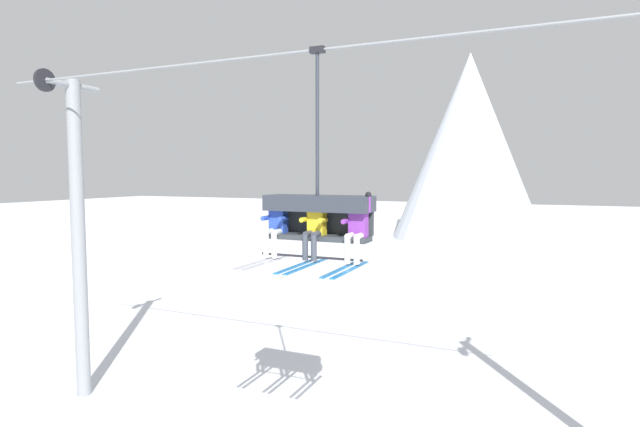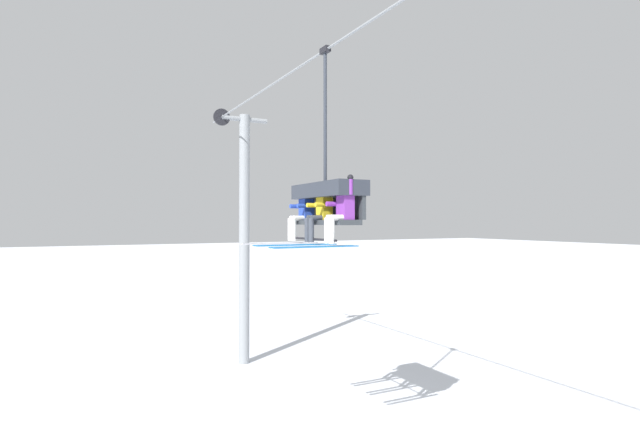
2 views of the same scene
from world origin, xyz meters
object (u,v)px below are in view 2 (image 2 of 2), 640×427
at_px(lift_tower_near, 244,232).
at_px(skier_yellow, 319,212).
at_px(chairlift_chair, 328,196).
at_px(skier_purple, 340,210).
at_px(skier_blue, 301,212).

bearing_deg(lift_tower_near, skier_yellow, -7.24).
height_order(lift_tower_near, skier_yellow, lift_tower_near).
distance_m(chairlift_chair, skier_yellow, 0.40).
height_order(chairlift_chair, skier_purple, chairlift_chair).
relative_size(lift_tower_near, chairlift_chair, 2.19).
distance_m(lift_tower_near, skier_yellow, 7.41).
height_order(skier_blue, skier_yellow, same).
height_order(skier_blue, skier_purple, skier_purple).
bearing_deg(lift_tower_near, chairlift_chair, -5.54).
distance_m(chairlift_chair, skier_blue, 0.92).
xyz_separation_m(lift_tower_near, skier_purple, (8.17, -0.92, 0.56)).
bearing_deg(skier_purple, skier_blue, -179.77).
xyz_separation_m(chairlift_chair, skier_purple, (0.84, -0.21, -0.31)).
distance_m(lift_tower_near, chairlift_chair, 7.41).
bearing_deg(skier_purple, skier_yellow, -179.53).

